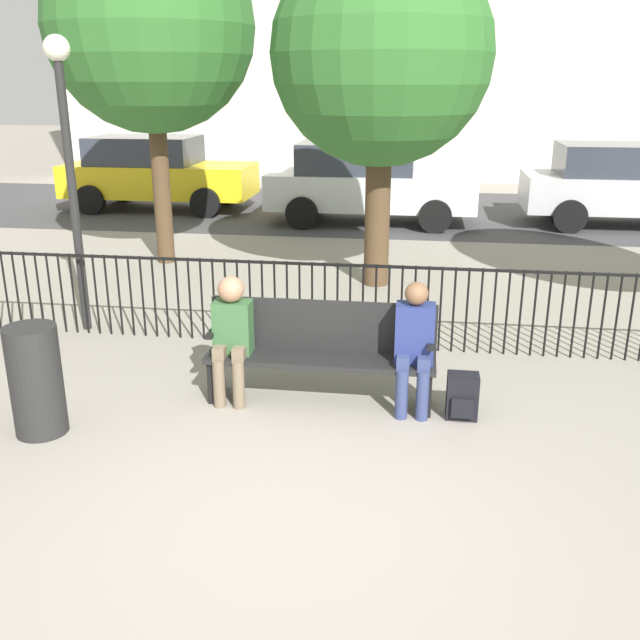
% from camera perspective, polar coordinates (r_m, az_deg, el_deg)
% --- Properties ---
extents(ground_plane, '(80.00, 80.00, 0.00)m').
position_cam_1_polar(ground_plane, '(5.02, -3.17, -15.67)').
color(ground_plane, gray).
extents(park_bench, '(2.08, 0.45, 0.92)m').
position_cam_1_polar(park_bench, '(6.51, 0.10, -2.25)').
color(park_bench, black).
rests_on(park_bench, ground).
extents(seated_person_0, '(0.34, 0.39, 1.18)m').
position_cam_1_polar(seated_person_0, '(6.48, -7.08, -0.86)').
color(seated_person_0, brown).
rests_on(seated_person_0, ground).
extents(seated_person_1, '(0.34, 0.39, 1.19)m').
position_cam_1_polar(seated_person_1, '(6.27, 7.56, -1.66)').
color(seated_person_1, navy).
rests_on(seated_person_1, ground).
extents(backpack, '(0.27, 0.24, 0.40)m').
position_cam_1_polar(backpack, '(6.39, 11.31, -6.03)').
color(backpack, black).
rests_on(backpack, ground).
extents(fence_railing, '(9.01, 0.03, 0.95)m').
position_cam_1_polar(fence_railing, '(7.80, 1.43, 1.79)').
color(fence_railing, black).
rests_on(fence_railing, ground).
extents(tree_0, '(2.95, 2.95, 4.63)m').
position_cam_1_polar(tree_0, '(10.03, 4.94, 20.37)').
color(tree_0, '#4C3823').
rests_on(tree_0, ground).
extents(tree_1, '(3.10, 3.10, 5.12)m').
position_cam_1_polar(tree_1, '(11.62, -13.43, 21.84)').
color(tree_1, '#4C3823').
rests_on(tree_1, ground).
extents(lamp_post, '(0.28, 0.28, 3.28)m').
position_cam_1_polar(lamp_post, '(8.54, -19.61, 13.46)').
color(lamp_post, black).
rests_on(lamp_post, ground).
extents(street_surface, '(24.00, 6.00, 0.01)m').
position_cam_1_polar(street_surface, '(16.32, 5.11, 8.69)').
color(street_surface, '#3D3D3F').
rests_on(street_surface, ground).
extents(parked_car_0, '(4.20, 1.94, 1.62)m').
position_cam_1_polar(parked_car_0, '(15.69, 23.41, 9.95)').
color(parked_car_0, '#B7B7BC').
rests_on(parked_car_0, ground).
extents(parked_car_1, '(4.20, 1.94, 1.62)m').
position_cam_1_polar(parked_car_1, '(14.84, 3.79, 11.00)').
color(parked_car_1, silver).
rests_on(parked_car_1, ground).
extents(parked_car_2, '(4.20, 1.94, 1.62)m').
position_cam_1_polar(parked_car_2, '(16.80, -13.01, 11.48)').
color(parked_car_2, yellow).
rests_on(parked_car_2, ground).
extents(trash_bin, '(0.43, 0.43, 0.94)m').
position_cam_1_polar(trash_bin, '(6.35, -21.77, -4.52)').
color(trash_bin, black).
rests_on(trash_bin, ground).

